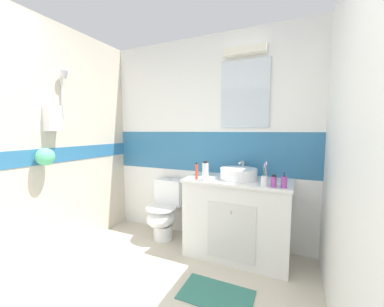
{
  "coord_description": "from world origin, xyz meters",
  "views": [
    {
      "loc": [
        1.02,
        -0.26,
        1.37
      ],
      "look_at": [
        0.09,
        1.79,
        1.14
      ],
      "focal_mm": 21.42,
      "sensor_mm": 36.0,
      "label": 1
    }
  ],
  "objects_px": {
    "toilet": "(164,211)",
    "toothpaste_tube_upright": "(197,171)",
    "toothbrush_cup": "(265,180)",
    "lotion_bottle_short": "(274,181)",
    "sink_basin": "(238,173)",
    "shampoo_bottle_tall": "(205,171)",
    "soap_dispenser": "(284,182)"
  },
  "relations": [
    {
      "from": "toilet",
      "to": "toothpaste_tube_upright",
      "type": "relative_size",
      "value": 4.16
    },
    {
      "from": "toothbrush_cup",
      "to": "lotion_bottle_short",
      "type": "relative_size",
      "value": 1.97
    },
    {
      "from": "sink_basin",
      "to": "toilet",
      "type": "height_order",
      "value": "sink_basin"
    },
    {
      "from": "sink_basin",
      "to": "toilet",
      "type": "xyz_separation_m",
      "value": [
        -0.94,
        0.02,
        -0.56
      ]
    },
    {
      "from": "toothbrush_cup",
      "to": "shampoo_bottle_tall",
      "type": "bearing_deg",
      "value": -178.39
    },
    {
      "from": "soap_dispenser",
      "to": "shampoo_bottle_tall",
      "type": "distance_m",
      "value": 0.76
    },
    {
      "from": "sink_basin",
      "to": "toothbrush_cup",
      "type": "distance_m",
      "value": 0.35
    },
    {
      "from": "sink_basin",
      "to": "toilet",
      "type": "bearing_deg",
      "value": 178.93
    },
    {
      "from": "sink_basin",
      "to": "toilet",
      "type": "relative_size",
      "value": 0.58
    },
    {
      "from": "toilet",
      "to": "lotion_bottle_short",
      "type": "relative_size",
      "value": 6.41
    },
    {
      "from": "toothbrush_cup",
      "to": "soap_dispenser",
      "type": "bearing_deg",
      "value": -3.97
    },
    {
      "from": "lotion_bottle_short",
      "to": "toothpaste_tube_upright",
      "type": "bearing_deg",
      "value": 177.91
    },
    {
      "from": "toothbrush_cup",
      "to": "soap_dispenser",
      "type": "relative_size",
      "value": 1.62
    },
    {
      "from": "shampoo_bottle_tall",
      "to": "lotion_bottle_short",
      "type": "xyz_separation_m",
      "value": [
        0.67,
        -0.01,
        -0.04
      ]
    },
    {
      "from": "soap_dispenser",
      "to": "shampoo_bottle_tall",
      "type": "relative_size",
      "value": 0.7
    },
    {
      "from": "lotion_bottle_short",
      "to": "soap_dispenser",
      "type": "bearing_deg",
      "value": 7.05
    },
    {
      "from": "shampoo_bottle_tall",
      "to": "toothbrush_cup",
      "type": "bearing_deg",
      "value": 1.61
    },
    {
      "from": "soap_dispenser",
      "to": "toilet",
      "type": "bearing_deg",
      "value": 171.14
    },
    {
      "from": "toothpaste_tube_upright",
      "to": "shampoo_bottle_tall",
      "type": "bearing_deg",
      "value": -11.72
    },
    {
      "from": "toilet",
      "to": "soap_dispenser",
      "type": "bearing_deg",
      "value": -8.86
    },
    {
      "from": "soap_dispenser",
      "to": "toothpaste_tube_upright",
      "type": "distance_m",
      "value": 0.87
    },
    {
      "from": "toilet",
      "to": "soap_dispenser",
      "type": "distance_m",
      "value": 1.52
    },
    {
      "from": "toilet",
      "to": "shampoo_bottle_tall",
      "type": "distance_m",
      "value": 0.9
    },
    {
      "from": "sink_basin",
      "to": "toothbrush_cup",
      "type": "height_order",
      "value": "toothbrush_cup"
    },
    {
      "from": "toilet",
      "to": "soap_dispenser",
      "type": "xyz_separation_m",
      "value": [
        1.4,
        -0.22,
        0.55
      ]
    },
    {
      "from": "toilet",
      "to": "shampoo_bottle_tall",
      "type": "height_order",
      "value": "shampoo_bottle_tall"
    },
    {
      "from": "sink_basin",
      "to": "shampoo_bottle_tall",
      "type": "height_order",
      "value": "shampoo_bottle_tall"
    },
    {
      "from": "toothpaste_tube_upright",
      "to": "soap_dispenser",
      "type": "bearing_deg",
      "value": -1.17
    },
    {
      "from": "toothbrush_cup",
      "to": "toothpaste_tube_upright",
      "type": "xyz_separation_m",
      "value": [
        -0.7,
        0.01,
        0.03
      ]
    },
    {
      "from": "sink_basin",
      "to": "lotion_bottle_short",
      "type": "distance_m",
      "value": 0.43
    },
    {
      "from": "sink_basin",
      "to": "toothpaste_tube_upright",
      "type": "xyz_separation_m",
      "value": [
        -0.41,
        -0.18,
        0.02
      ]
    },
    {
      "from": "toothbrush_cup",
      "to": "shampoo_bottle_tall",
      "type": "distance_m",
      "value": 0.59
    }
  ]
}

